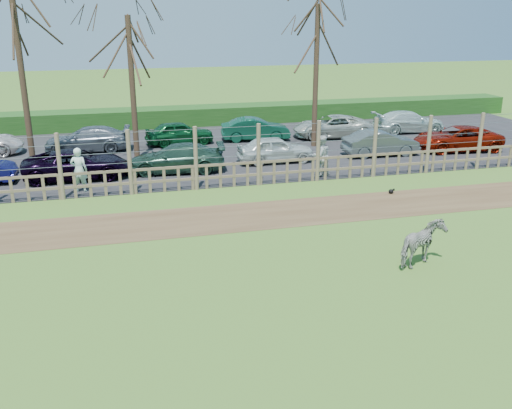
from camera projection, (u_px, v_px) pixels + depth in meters
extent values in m
plane|color=olive|center=(243.00, 276.00, 15.02)|extent=(120.00, 120.00, 0.00)
cube|color=brown|center=(213.00, 219.00, 19.15)|extent=(34.00, 2.80, 0.01)
cube|color=#232326|center=(177.00, 152.00, 28.33)|extent=(44.00, 13.00, 0.04)
cube|color=#1E4716|center=(163.00, 117.00, 34.58)|extent=(46.00, 2.00, 1.10)
cube|color=brown|center=(197.00, 179.00, 22.22)|extent=(30.00, 0.06, 0.10)
cube|color=brown|center=(196.00, 166.00, 22.06)|extent=(30.00, 0.06, 0.10)
cylinder|color=brown|center=(60.00, 167.00, 20.80)|extent=(0.16, 0.16, 2.50)
cylinder|color=brown|center=(130.00, 163.00, 21.38)|extent=(0.16, 0.16, 2.50)
cylinder|color=brown|center=(196.00, 159.00, 21.96)|extent=(0.16, 0.16, 2.50)
cylinder|color=brown|center=(259.00, 155.00, 22.55)|extent=(0.16, 0.16, 2.50)
cylinder|color=brown|center=(318.00, 151.00, 23.13)|extent=(0.16, 0.16, 2.50)
cylinder|color=brown|center=(375.00, 148.00, 23.71)|extent=(0.16, 0.16, 2.50)
cylinder|color=brown|center=(429.00, 145.00, 24.30)|extent=(0.16, 0.16, 2.50)
cylinder|color=brown|center=(480.00, 141.00, 24.88)|extent=(0.16, 0.16, 2.50)
cylinder|color=gray|center=(196.00, 159.00, 21.96)|extent=(30.00, 0.02, 0.02)
cylinder|color=gray|center=(195.00, 148.00, 21.84)|extent=(30.00, 0.02, 0.02)
cylinder|color=gray|center=(195.00, 138.00, 21.71)|extent=(30.00, 0.02, 0.02)
cylinder|color=gray|center=(195.00, 129.00, 21.60)|extent=(30.00, 0.02, 0.02)
cylinder|color=#3D2B1E|center=(23.00, 84.00, 23.78)|extent=(0.26, 0.26, 7.50)
cylinder|color=#3D2B1E|center=(133.00, 90.00, 25.91)|extent=(0.26, 0.26, 6.50)
cylinder|color=#3D2B1E|center=(316.00, 78.00, 28.38)|extent=(0.26, 0.26, 7.00)
imported|color=gray|center=(422.00, 244.00, 15.47)|extent=(1.63, 1.32, 1.26)
imported|color=silver|center=(79.00, 170.00, 21.72)|extent=(0.71, 0.55, 1.72)
imported|color=#B8C1BF|center=(321.00, 156.00, 23.83)|extent=(0.97, 0.83, 1.72)
sphere|color=black|center=(391.00, 191.00, 21.82)|extent=(0.18, 0.18, 0.18)
sphere|color=black|center=(394.00, 190.00, 21.83)|extent=(0.09, 0.09, 0.09)
imported|color=black|center=(77.00, 164.00, 23.57)|extent=(4.34, 2.03, 1.20)
imported|color=#254737|center=(176.00, 158.00, 24.53)|extent=(4.29, 2.10, 1.20)
imported|color=silver|center=(275.00, 149.00, 26.12)|extent=(3.54, 1.46, 1.20)
imported|color=#515C5B|center=(381.00, 143.00, 27.38)|extent=(3.66, 1.32, 1.20)
imported|color=maroon|center=(457.00, 138.00, 28.37)|extent=(4.51, 2.44, 1.20)
imported|color=slate|center=(88.00, 139.00, 28.21)|extent=(4.28, 2.09, 1.20)
imported|color=#0C4C22|center=(179.00, 133.00, 29.68)|extent=(3.64, 1.75, 1.20)
imported|color=#114D34|center=(255.00, 129.00, 30.62)|extent=(3.76, 1.65, 1.20)
imported|color=beige|center=(332.00, 126.00, 31.34)|extent=(4.49, 2.40, 1.20)
imported|color=silver|center=(409.00, 122.00, 32.70)|extent=(4.21, 1.89, 1.20)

